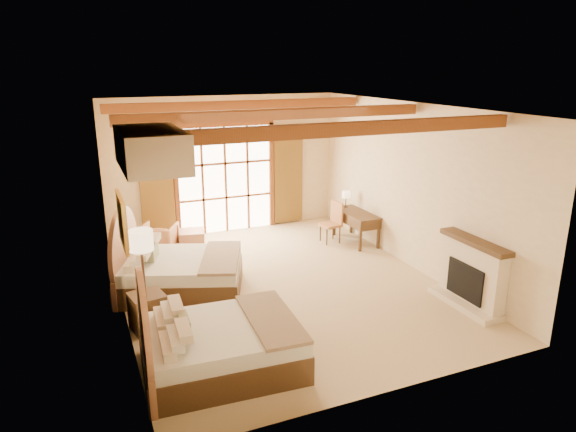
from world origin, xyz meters
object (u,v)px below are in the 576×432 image
armchair (159,239)px  desk (356,226)px  bed_far (173,271)px  nightstand (148,312)px  bed_near (210,344)px

armchair → desk: (4.22, -0.94, 0.05)m
desk → armchair: bearing=166.0°
bed_far → armchair: bed_far is taller
nightstand → armchair: bearing=66.4°
bed_near → armchair: bed_near is taller
armchair → bed_far: bearing=114.2°
bed_near → desk: bearing=44.3°
armchair → desk: bearing=-165.8°
bed_far → nightstand: bearing=-96.6°
bed_near → bed_far: 2.62m
bed_near → armchair: 4.69m
bed_near → nightstand: bed_near is taller
nightstand → desk: 5.43m
armchair → nightstand: bearing=104.6°
bed_near → bed_far: bed_far is taller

